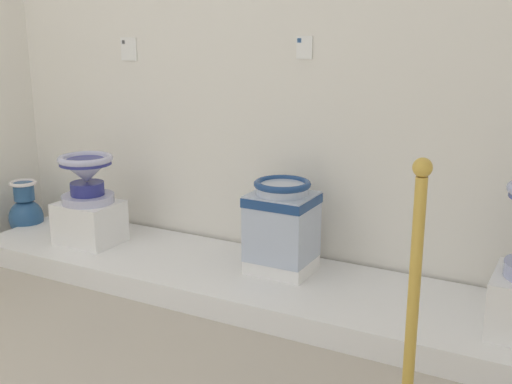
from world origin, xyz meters
The scene contains 9 objects.
display_platform centered at (2.17, 2.40, 0.06)m, with size 3.87×0.76×0.13m, color white.
plinth_block_tall_cobalt centered at (0.89, 2.35, 0.26)m, with size 0.36×0.31×0.26m, color white.
antique_toilet_tall_cobalt centered at (0.89, 2.35, 0.57)m, with size 0.33×0.33×0.29m.
plinth_block_leftmost centered at (2.15, 2.48, 0.17)m, with size 0.34×0.29×0.08m, color white.
antique_toilet_leftmost centered at (2.15, 2.48, 0.44)m, with size 0.34×0.31×0.44m.
info_placard_first centered at (0.90, 2.79, 1.30)m, with size 0.12×0.01×0.14m.
info_placard_second centered at (2.12, 2.79, 1.33)m, with size 0.09×0.01×0.12m.
decorative_vase_companion centered at (0.20, 2.46, 0.19)m, with size 0.23×0.23×0.42m.
stanchion_post_near_right centered at (3.11, 1.49, 0.35)m, with size 0.22×0.22×1.05m.
Camera 1 is at (3.57, -0.46, 1.45)m, focal length 44.50 mm.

